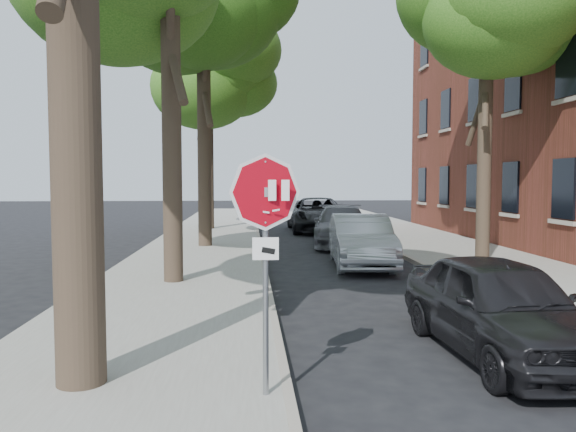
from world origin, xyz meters
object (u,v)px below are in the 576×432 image
(tree_mid_b, at_px, (203,20))
(car_b, at_px, (361,241))
(tree_right, at_px, (485,14))
(car_d, at_px, (318,215))
(car_a, at_px, (500,306))
(stop_sign, at_px, (265,227))
(car_c, at_px, (342,226))
(tree_far, at_px, (208,79))

(tree_mid_b, bearing_deg, car_b, -44.05)
(tree_right, relative_size, car_d, 1.62)
(car_a, bearing_deg, car_b, 89.59)
(stop_sign, relative_size, car_b, 0.59)
(tree_right, xyz_separation_m, car_a, (-3.38, -8.61, -6.52))
(tree_mid_b, relative_size, car_a, 2.53)
(tree_right, bearing_deg, car_c, 126.89)
(car_a, height_order, car_d, car_d)
(stop_sign, relative_size, tree_right, 0.28)
(car_c, bearing_deg, tree_far, 136.75)
(tree_right, distance_m, car_c, 8.58)
(car_a, bearing_deg, car_d, 87.92)
(car_a, bearing_deg, car_c, 87.41)
(tree_right, height_order, car_c, tree_right)
(car_b, bearing_deg, car_c, 90.95)
(car_d, bearing_deg, stop_sign, -98.13)
(tree_far, distance_m, car_d, 8.27)
(tree_right, relative_size, car_c, 1.84)
(car_a, height_order, car_b, car_b)
(tree_right, bearing_deg, car_a, -111.42)
(tree_right, xyz_separation_m, car_d, (-3.54, 10.22, -6.41))
(tree_mid_b, relative_size, tree_right, 1.11)
(tree_far, xyz_separation_m, car_b, (5.02, -11.55, -6.48))
(car_b, relative_size, car_c, 0.87)
(tree_right, relative_size, car_a, 2.28)
(car_a, bearing_deg, stop_sign, -157.78)
(car_d, bearing_deg, tree_far, 172.02)
(car_a, distance_m, car_c, 13.11)
(tree_far, relative_size, car_d, 1.62)
(tree_mid_b, height_order, tree_right, tree_mid_b)
(car_d, bearing_deg, car_a, -88.87)
(tree_right, height_order, car_a, tree_right)
(car_b, height_order, car_d, car_d)
(stop_sign, distance_m, car_b, 10.11)
(tree_right, distance_m, car_d, 12.57)
(tree_far, xyz_separation_m, car_d, (5.16, -0.78, -6.41))
(tree_mid_b, relative_size, car_b, 2.34)
(tree_mid_b, xyz_separation_m, tree_right, (8.40, -4.01, -0.78))
(car_a, bearing_deg, tree_far, 102.60)
(stop_sign, xyz_separation_m, tree_right, (6.68, 10.14, 5.26))
(stop_sign, bearing_deg, car_c, 77.30)
(stop_sign, bearing_deg, car_a, 24.81)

